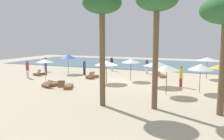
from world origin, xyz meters
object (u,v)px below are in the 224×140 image
(umbrella_4, at_px, (208,59))
(lounger_3, at_px, (92,77))
(umbrella_0, at_px, (68,56))
(lounger_4, at_px, (162,76))
(palm_0, at_px, (157,4))
(dog, at_px, (92,73))
(umbrella_3, at_px, (106,63))
(person_3, at_px, (181,76))
(umbrella_8, at_px, (45,61))
(umbrella_5, at_px, (167,68))
(person_4, at_px, (84,67))
(lounger_2, at_px, (68,86))
(palm_2, at_px, (102,8))
(lounger_1, at_px, (40,74))
(person_5, at_px, (112,64))
(person_2, at_px, (46,64))
(umbrella_1, at_px, (131,61))
(person_1, at_px, (147,66))
(umbrella_2, at_px, (220,66))
(lounger_0, at_px, (51,85))
(person_0, at_px, (27,69))
(umbrella_6, at_px, (156,64))
(umbrella_7, at_px, (201,67))

(umbrella_4, xyz_separation_m, lounger_3, (-11.43, -4.28, -1.93))
(umbrella_0, bearing_deg, lounger_4, 9.29)
(palm_0, xyz_separation_m, dog, (-9.79, 10.98, -6.01))
(umbrella_3, relative_size, person_3, 1.16)
(umbrella_8, bearing_deg, lounger_3, 38.75)
(umbrella_5, distance_m, lounger_3, 9.91)
(person_3, relative_size, person_4, 1.06)
(umbrella_0, relative_size, lounger_2, 1.34)
(lounger_2, bearing_deg, palm_2, -36.20)
(lounger_1, distance_m, person_5, 9.11)
(lounger_1, xyz_separation_m, person_5, (6.47, 6.38, 0.77))
(umbrella_0, xyz_separation_m, lounger_2, (4.51, -7.12, -1.94))
(palm_0, bearing_deg, umbrella_0, 141.15)
(person_3, bearing_deg, umbrella_4, 69.01)
(umbrella_0, xyz_separation_m, umbrella_3, (6.61, -3.63, -0.19))
(umbrella_0, distance_m, person_2, 3.98)
(lounger_1, bearing_deg, umbrella_5, -15.44)
(umbrella_1, relative_size, person_2, 1.16)
(umbrella_1, relative_size, person_3, 1.16)
(lounger_2, distance_m, person_4, 7.35)
(umbrella_5, relative_size, person_1, 1.26)
(umbrella_2, distance_m, palm_0, 9.92)
(umbrella_4, xyz_separation_m, person_5, (-11.59, 1.72, -1.16))
(umbrella_0, relative_size, lounger_0, 1.30)
(person_0, bearing_deg, person_1, 35.12)
(umbrella_6, relative_size, palm_0, 0.32)
(umbrella_0, xyz_separation_m, umbrella_7, (15.04, -4.61, -0.07))
(umbrella_6, xyz_separation_m, lounger_2, (-6.80, -3.81, -1.85))
(umbrella_1, bearing_deg, lounger_4, 53.42)
(lounger_2, xyz_separation_m, person_1, (4.33, 10.71, 0.74))
(umbrella_0, bearing_deg, person_0, -118.94)
(umbrella_6, bearing_deg, palm_0, -79.26)
(umbrella_7, xyz_separation_m, person_1, (-6.21, 8.20, -1.13))
(person_2, bearing_deg, person_5, 25.13)
(umbrella_2, relative_size, palm_2, 0.29)
(umbrella_8, distance_m, person_2, 6.88)
(lounger_3, bearing_deg, lounger_4, 27.78)
(umbrella_5, xyz_separation_m, person_1, (-3.89, 9.96, -1.16))
(umbrella_0, relative_size, person_0, 1.22)
(lounger_2, bearing_deg, umbrella_2, 22.45)
(umbrella_3, bearing_deg, lounger_4, 51.35)
(person_2, height_order, palm_0, palm_0)
(lounger_0, bearing_deg, umbrella_0, 110.95)
(umbrella_8, bearing_deg, umbrella_6, 7.81)
(umbrella_5, bearing_deg, person_2, 157.21)
(umbrella_6, distance_m, palm_2, 8.64)
(umbrella_3, distance_m, lounger_4, 7.16)
(lounger_0, bearing_deg, dog, 89.28)
(umbrella_4, height_order, person_3, umbrella_4)
(umbrella_3, xyz_separation_m, person_0, (-8.98, -0.66, -0.93))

